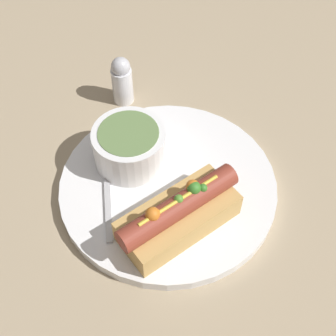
% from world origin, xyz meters
% --- Properties ---
extents(ground_plane, '(4.00, 4.00, 0.00)m').
position_xyz_m(ground_plane, '(0.00, 0.00, 0.00)').
color(ground_plane, tan).
extents(dinner_plate, '(0.30, 0.30, 0.02)m').
position_xyz_m(dinner_plate, '(0.00, 0.00, 0.01)').
color(dinner_plate, white).
rests_on(dinner_plate, ground_plane).
extents(hot_dog, '(0.17, 0.13, 0.07)m').
position_xyz_m(hot_dog, '(-0.00, -0.07, 0.04)').
color(hot_dog, tan).
rests_on(hot_dog, dinner_plate).
extents(soup_bowl, '(0.10, 0.10, 0.06)m').
position_xyz_m(soup_bowl, '(-0.04, 0.05, 0.05)').
color(soup_bowl, white).
rests_on(soup_bowl, dinner_plate).
extents(spoon, '(0.03, 0.16, 0.01)m').
position_xyz_m(spoon, '(-0.08, 0.03, 0.02)').
color(spoon, '#B7B7BC').
rests_on(spoon, dinner_plate).
extents(salt_shaker, '(0.03, 0.03, 0.08)m').
position_xyz_m(salt_shaker, '(-0.04, 0.19, 0.04)').
color(salt_shaker, silver).
rests_on(salt_shaker, ground_plane).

